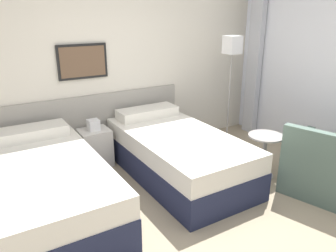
{
  "coord_description": "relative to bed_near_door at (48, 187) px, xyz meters",
  "views": [
    {
      "loc": [
        -1.77,
        -2.15,
        1.97
      ],
      "look_at": [
        0.09,
        0.9,
        0.71
      ],
      "focal_mm": 35.0,
      "sensor_mm": 36.0,
      "label": 1
    }
  ],
  "objects": [
    {
      "name": "wall_headboard",
      "position": [
        1.25,
        1.08,
        1.01
      ],
      "size": [
        10.0,
        0.1,
        2.7
      ],
      "color": "beige",
      "rests_on": "ground_plane"
    },
    {
      "name": "armchair",
      "position": [
        2.79,
        -1.26,
        -0.02
      ],
      "size": [
        1.06,
        1.07,
        0.82
      ],
      "rotation": [
        0.0,
        0.0,
        1.85
      ],
      "color": "#4C6056",
      "rests_on": "ground_plane"
    },
    {
      "name": "floor_lamp",
      "position": [
        2.81,
        0.49,
        1.05
      ],
      "size": [
        0.24,
        0.24,
        1.64
      ],
      "color": "#9E9993",
      "rests_on": "ground_plane"
    },
    {
      "name": "bed_near_door",
      "position": [
        0.0,
        0.0,
        0.0
      ],
      "size": [
        1.05,
        2.05,
        0.69
      ],
      "color": "#1E233D",
      "rests_on": "ground_plane"
    },
    {
      "name": "bed_near_window",
      "position": [
        1.55,
        0.0,
        0.0
      ],
      "size": [
        1.05,
        2.05,
        0.69
      ],
      "color": "#1E233D",
      "rests_on": "ground_plane"
    },
    {
      "name": "ground_plane",
      "position": [
        1.29,
        -0.97,
        -0.29
      ],
      "size": [
        16.0,
        16.0,
        0.0
      ],
      "primitive_type": "plane",
      "color": "gray"
    },
    {
      "name": "nightstand",
      "position": [
        0.78,
        0.8,
        -0.02
      ],
      "size": [
        0.39,
        0.34,
        0.64
      ],
      "color": "beige",
      "rests_on": "ground_plane"
    },
    {
      "name": "side_table",
      "position": [
        2.46,
        -0.59,
        0.09
      ],
      "size": [
        0.43,
        0.43,
        0.55
      ],
      "color": "gray",
      "rests_on": "ground_plane"
    }
  ]
}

